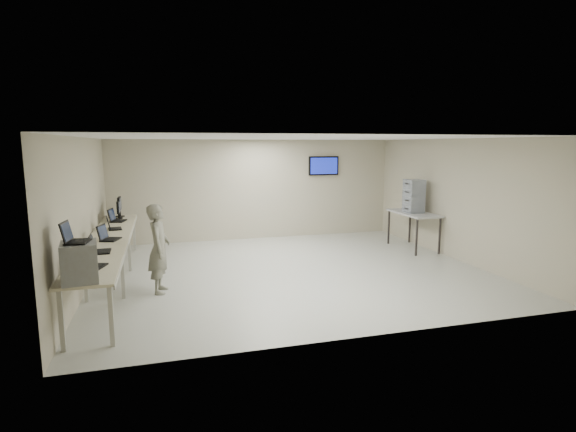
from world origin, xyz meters
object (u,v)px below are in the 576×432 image
object	(u,v)px
workbench	(109,243)
soldier	(159,249)
side_table	(414,215)
equipment_box	(80,262)

from	to	relation	value
workbench	soldier	size ratio (longest dim) A/B	3.70
soldier	side_table	distance (m)	6.53
workbench	soldier	world-z (taller)	soldier
soldier	equipment_box	bearing A→B (deg)	161.79
equipment_box	soldier	world-z (taller)	soldier
soldier	workbench	bearing A→B (deg)	59.59
soldier	side_table	bearing A→B (deg)	-66.61
equipment_box	soldier	bearing A→B (deg)	56.87
equipment_box	side_table	size ratio (longest dim) A/B	0.33
equipment_box	workbench	bearing A→B (deg)	81.10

